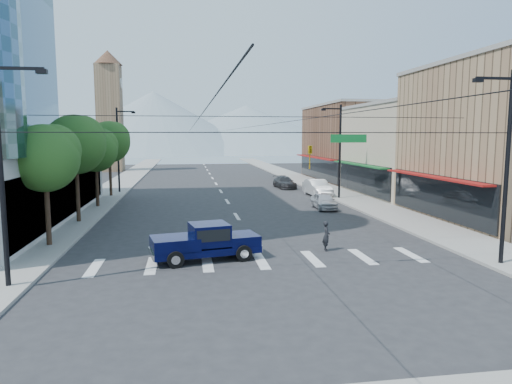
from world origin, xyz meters
TOP-DOWN VIEW (x-y plane):
  - ground at (0.00, 0.00)m, footprint 160.00×160.00m
  - sidewalk_left at (-12.00, 40.00)m, footprint 4.00×120.00m
  - sidewalk_right at (12.00, 40.00)m, footprint 4.00×120.00m
  - shop_mid at (20.00, 24.00)m, footprint 12.00×14.00m
  - shop_far at (20.00, 40.00)m, footprint 12.00×18.00m
  - clock_tower at (-16.50, 62.00)m, footprint 4.80×4.80m
  - mountain_left at (-15.00, 150.00)m, footprint 80.00×80.00m
  - mountain_right at (20.00, 160.00)m, footprint 90.00×90.00m
  - tree_near at (-11.07, 6.10)m, footprint 3.65×3.64m
  - tree_midnear at (-11.07, 13.10)m, footprint 4.09×4.09m
  - tree_midfar at (-11.07, 20.10)m, footprint 3.65×3.64m
  - tree_far at (-11.07, 27.10)m, footprint 4.09×4.09m
  - signal_rig at (0.19, -1.00)m, footprint 21.80×0.20m
  - lamp_pole_nw at (-10.67, 30.00)m, footprint 2.00×0.25m
  - lamp_pole_ne at (10.67, 22.00)m, footprint 2.00×0.25m
  - pickup_truck at (-2.86, 2.15)m, footprint 5.57×2.87m
  - pedestrian at (3.56, 3.00)m, footprint 0.44×0.62m
  - parked_car_near at (7.60, 16.53)m, footprint 1.70×3.99m
  - parked_car_mid at (9.40, 24.60)m, footprint 1.95×5.16m
  - parked_car_far at (7.60, 31.98)m, footprint 2.25×4.76m

SIDE VIEW (x-z plane):
  - ground at x=0.00m, z-range 0.00..0.00m
  - sidewalk_left at x=-12.00m, z-range 0.00..0.15m
  - sidewalk_right at x=12.00m, z-range 0.00..0.15m
  - parked_car_far at x=7.60m, z-range 0.00..1.34m
  - parked_car_near at x=7.60m, z-range 0.00..1.35m
  - pedestrian at x=3.56m, z-range 0.00..1.61m
  - parked_car_mid at x=9.40m, z-range 0.00..1.68m
  - pickup_truck at x=-2.86m, z-range 0.04..1.84m
  - shop_mid at x=20.00m, z-range 0.00..9.00m
  - signal_rig at x=0.19m, z-range 0.14..9.14m
  - lamp_pole_nw at x=-10.67m, z-range 0.44..9.44m
  - lamp_pole_ne at x=10.67m, z-range 0.44..9.44m
  - tree_near at x=-11.07m, z-range 1.64..8.34m
  - tree_midfar at x=-11.07m, z-range 1.64..8.34m
  - shop_far at x=20.00m, z-range 0.00..10.00m
  - tree_midnear at x=-11.07m, z-range 1.83..9.35m
  - tree_far at x=-11.07m, z-range 1.83..9.35m
  - mountain_right at x=20.00m, z-range 0.00..18.00m
  - clock_tower at x=-16.50m, z-range 0.44..20.84m
  - mountain_left at x=-15.00m, z-range 0.00..22.00m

